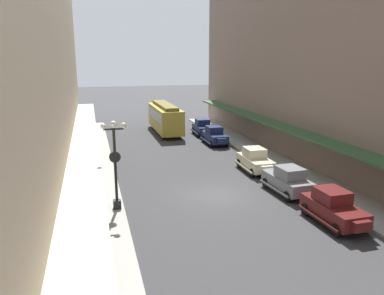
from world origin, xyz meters
name	(u,v)px	position (x,y,z in m)	size (l,w,h in m)	color
ground_plane	(216,195)	(0.00, 0.00, 0.00)	(200.00, 200.00, 0.00)	#38383A
sidewalk_left	(98,205)	(-7.50, 0.00, 0.07)	(3.00, 60.00, 0.15)	#A8A59E
sidewalk_right	(317,184)	(7.50, 0.00, 0.07)	(3.00, 60.00, 0.15)	#A8A59E
building_row_right	(364,50)	(10.23, 0.00, 9.20)	(4.30, 60.00, 18.40)	gray
parked_car_0	(334,207)	(4.68, -5.69, 0.94)	(2.19, 4.28, 1.84)	#591919
parked_car_1	(288,180)	(4.62, -0.91, 0.94)	(2.31, 4.32, 1.84)	slate
parked_car_2	(215,135)	(4.65, 14.16, 0.94)	(2.16, 4.27, 1.84)	#19234C
parked_car_3	(203,127)	(4.84, 19.01, 0.94)	(2.27, 4.31, 1.84)	#19234C
parked_car_4	(255,160)	(4.64, 4.20, 0.94)	(2.22, 4.29, 1.84)	beige
streetcar	(165,117)	(0.91, 21.53, 1.90)	(2.54, 9.60, 3.46)	gold
lamp_post_with_clock	(115,161)	(-6.40, -0.92, 2.99)	(1.42, 0.44, 5.16)	black
fire_hydrant	(301,178)	(6.35, 0.28, 0.56)	(0.24, 0.24, 0.82)	#B21E19
pedestrian_0	(90,141)	(-7.78, 14.15, 1.01)	(0.36, 0.28, 1.67)	#4C4238
pedestrian_1	(80,176)	(-8.48, 3.12, 1.01)	(0.36, 0.28, 1.67)	#4C4238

